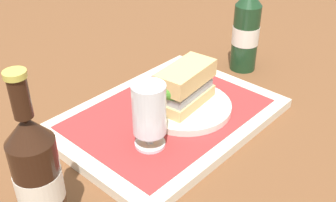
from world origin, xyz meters
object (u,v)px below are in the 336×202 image
at_px(sandwich, 185,86).
at_px(beer_bottle, 38,177).
at_px(second_bottle, 246,30).
at_px(plate, 185,106).
at_px(beer_glass, 149,112).

xyz_separation_m(sandwich, beer_bottle, (0.36, 0.04, 0.03)).
xyz_separation_m(beer_bottle, second_bottle, (-0.63, -0.08, 0.00)).
relative_size(plate, sandwich, 1.39).
height_order(sandwich, beer_glass, beer_glass).
xyz_separation_m(plate, sandwich, (0.00, 0.00, 0.05)).
xyz_separation_m(sandwich, beer_glass, (0.13, 0.03, 0.01)).
bearing_deg(sandwich, beer_bottle, 0.24).
xyz_separation_m(beer_glass, second_bottle, (-0.40, -0.07, 0.01)).
height_order(beer_glass, beer_bottle, beer_bottle).
height_order(beer_bottle, second_bottle, same).
xyz_separation_m(plate, beer_bottle, (0.36, 0.04, 0.08)).
distance_m(plate, beer_bottle, 0.37).
bearing_deg(beer_glass, sandwich, -167.30).
distance_m(sandwich, beer_glass, 0.13).
bearing_deg(beer_bottle, sandwich, -173.38).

